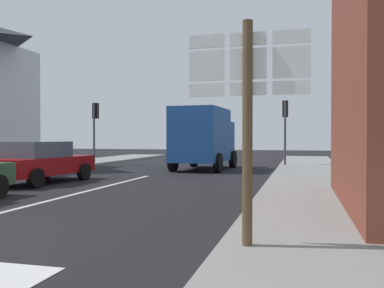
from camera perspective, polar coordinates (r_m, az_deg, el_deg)
The scene contains 8 objects.
ground_plane at distance 15.82m, azimuth -8.61°, elevation -4.98°, with size 80.00×80.00×0.00m, color black.
sidewalk_right at distance 12.58m, azimuth 16.65°, elevation -6.20°, with size 3.16×44.00×0.14m, color gray.
lane_centre_stripe at distance 12.27m, azimuth -16.01°, elevation -6.68°, with size 0.16×12.00×0.01m, color silver.
sedan_far at distance 15.78m, azimuth -19.96°, elevation -2.27°, with size 2.21×4.32×1.47m.
delivery_truck at distance 21.02m, azimuth 1.59°, elevation 0.99°, with size 2.68×5.10×3.05m.
route_sign_post at distance 5.78m, azimuth 7.57°, elevation 4.75°, with size 1.66×0.14×3.20m.
traffic_light_far_right at distance 23.41m, azimuth 12.54°, elevation 3.49°, with size 0.30×0.49×3.63m.
traffic_light_far_left at distance 25.04m, azimuth -13.02°, elevation 3.30°, with size 0.30×0.49×3.62m.
Camera 1 is at (6.18, -4.48, 1.61)m, focal length 39.27 mm.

